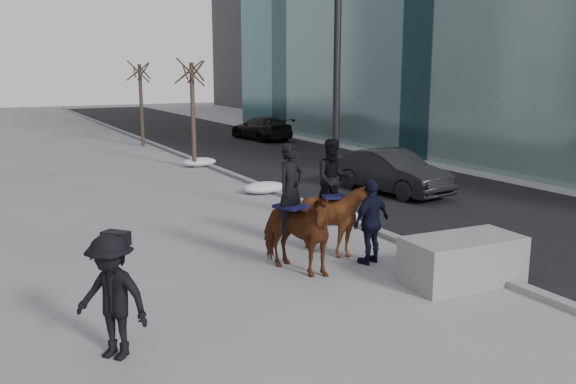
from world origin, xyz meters
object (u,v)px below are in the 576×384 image
mounted_left (294,226)px  mounted_right (336,210)px  planter (463,260)px  car_near (391,172)px

mounted_left → mounted_right: bearing=23.4°
planter → car_near: 8.39m
car_near → mounted_left: mounted_left is taller
mounted_right → mounted_left: bearing=-156.6°
planter → mounted_right: mounted_right is taller
planter → mounted_left: size_ratio=0.87×
planter → mounted_left: bearing=141.3°
planter → mounted_right: size_ratio=0.88×
mounted_left → mounted_right: size_ratio=1.01×
planter → mounted_right: 2.87m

